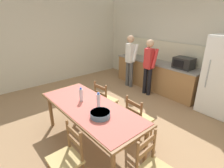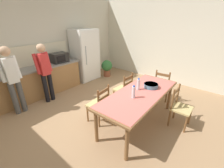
# 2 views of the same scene
# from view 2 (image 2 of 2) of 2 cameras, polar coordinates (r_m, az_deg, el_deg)

# --- Properties ---
(ground_plane) EXTENTS (8.32, 8.32, 0.00)m
(ground_plane) POSITION_cam_2_polar(r_m,az_deg,el_deg) (3.84, -3.51, -11.68)
(ground_plane) COLOR #9E7A56
(wall_back) EXTENTS (6.52, 0.12, 2.90)m
(wall_back) POSITION_cam_2_polar(r_m,az_deg,el_deg) (5.39, -25.54, 13.37)
(wall_back) COLOR beige
(wall_back) RESTS_ON ground
(wall_right) EXTENTS (0.12, 5.20, 2.90)m
(wall_right) POSITION_cam_2_polar(r_m,az_deg,el_deg) (5.96, 19.04, 15.17)
(wall_right) COLOR beige
(wall_right) RESTS_ON ground
(kitchen_counter) EXTENTS (2.90, 0.66, 0.90)m
(kitchen_counter) POSITION_cam_2_polar(r_m,az_deg,el_deg) (5.03, -27.53, 0.37)
(kitchen_counter) COLOR #9E7042
(kitchen_counter) RESTS_ON ground
(counter_splashback) EXTENTS (2.86, 0.03, 0.60)m
(counter_splashback) POSITION_cam_2_polar(r_m,az_deg,el_deg) (5.10, -30.53, 8.97)
(counter_splashback) COLOR beige
(counter_splashback) RESTS_ON kitchen_counter
(refrigerator) EXTENTS (0.88, 0.73, 1.87)m
(refrigerator) POSITION_cam_2_polar(r_m,az_deg,el_deg) (5.82, -10.11, 10.72)
(refrigerator) COLOR white
(refrigerator) RESTS_ON ground
(microwave) EXTENTS (0.50, 0.39, 0.30)m
(microwave) POSITION_cam_2_polar(r_m,az_deg,el_deg) (5.21, -19.45, 9.46)
(microwave) COLOR black
(microwave) RESTS_ON kitchen_counter
(dining_table) EXTENTS (2.25, 0.97, 0.77)m
(dining_table) POSITION_cam_2_polar(r_m,az_deg,el_deg) (3.28, 10.49, -4.43)
(dining_table) COLOR brown
(dining_table) RESTS_ON ground
(bottle_near_centre) EXTENTS (0.07, 0.07, 0.27)m
(bottle_near_centre) POSITION_cam_2_polar(r_m,az_deg,el_deg) (2.97, 8.22, -3.07)
(bottle_near_centre) COLOR silver
(bottle_near_centre) RESTS_ON dining_table
(bottle_off_centre) EXTENTS (0.07, 0.07, 0.27)m
(bottle_off_centre) POSITION_cam_2_polar(r_m,az_deg,el_deg) (3.32, 9.99, -0.12)
(bottle_off_centre) COLOR silver
(bottle_off_centre) RESTS_ON dining_table
(serving_bowl) EXTENTS (0.32, 0.32, 0.09)m
(serving_bowl) POSITION_cam_2_polar(r_m,az_deg,el_deg) (3.52, 14.62, -0.50)
(serving_bowl) COLOR slate
(serving_bowl) RESTS_ON dining_table
(chair_side_near_right) EXTENTS (0.43, 0.41, 0.91)m
(chair_side_near_right) POSITION_cam_2_polar(r_m,az_deg,el_deg) (3.62, 24.45, -8.14)
(chair_side_near_right) COLOR brown
(chair_side_near_right) RESTS_ON ground
(chair_head_end) EXTENTS (0.44, 0.46, 0.91)m
(chair_head_end) POSITION_cam_2_polar(r_m,az_deg,el_deg) (4.56, 18.70, -0.50)
(chair_head_end) COLOR brown
(chair_head_end) RESTS_ON ground
(chair_side_far_left) EXTENTS (0.46, 0.44, 0.91)m
(chair_side_far_left) POSITION_cam_2_polar(r_m,az_deg,el_deg) (3.42, -4.91, -7.74)
(chair_side_far_left) COLOR brown
(chair_side_far_left) RESTS_ON ground
(chair_side_far_right) EXTENTS (0.42, 0.40, 0.91)m
(chair_side_far_right) POSITION_cam_2_polar(r_m,az_deg,el_deg) (4.11, 4.53, -1.99)
(chair_side_far_right) COLOR brown
(chair_side_far_right) RESTS_ON ground
(person_at_sink) EXTENTS (0.42, 0.29, 1.68)m
(person_at_sink) POSITION_cam_2_polar(r_m,az_deg,el_deg) (4.22, -33.74, 1.97)
(person_at_sink) COLOR #4C4C4C
(person_at_sink) RESTS_ON ground
(person_at_counter) EXTENTS (0.41, 0.28, 1.64)m
(person_at_counter) POSITION_cam_2_polar(r_m,az_deg,el_deg) (4.46, -24.17, 4.70)
(person_at_counter) COLOR black
(person_at_counter) RESTS_ON ground
(potted_plant) EXTENTS (0.44, 0.44, 0.67)m
(potted_plant) POSITION_cam_2_polar(r_m,az_deg,el_deg) (6.15, -1.98, 6.47)
(potted_plant) COLOR brown
(potted_plant) RESTS_ON ground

